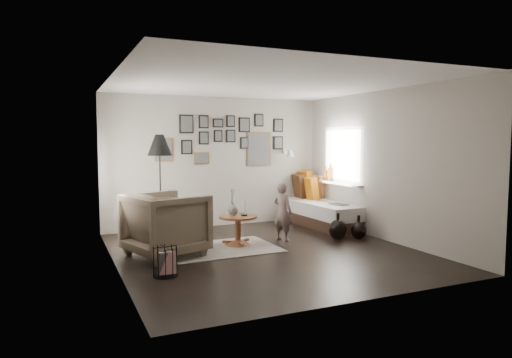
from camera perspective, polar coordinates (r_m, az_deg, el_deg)
name	(u,v)px	position (r m, az deg, el deg)	size (l,w,h in m)	color
ground	(266,252)	(7.21, 1.26, -9.07)	(4.80, 4.80, 0.00)	black
wall_back	(216,162)	(9.23, -5.06, 2.15)	(4.50, 4.50, 0.00)	gray
wall_front	(362,182)	(4.95, 13.17, -0.33)	(4.50, 4.50, 0.00)	gray
wall_left	(114,173)	(6.39, -17.32, 0.73)	(4.80, 4.80, 0.00)	gray
wall_right	(383,165)	(8.22, 15.64, 1.65)	(4.80, 4.80, 0.00)	gray
ceiling	(266,83)	(7.05, 1.30, 11.90)	(4.80, 4.80, 0.00)	white
door_left	(106,184)	(7.60, -18.20, -0.56)	(0.00, 2.14, 2.14)	white
window_right	(336,180)	(9.27, 9.95, -0.18)	(0.15, 1.32, 1.30)	white
gallery_wall	(229,140)	(9.30, -3.37, 4.91)	(2.74, 0.03, 1.08)	brown
wall_sconce	(290,153)	(9.60, 4.25, 3.23)	(0.18, 0.36, 0.16)	white
rug	(221,249)	(7.40, -4.41, -8.66)	(1.77, 1.24, 0.01)	silver
pedestal_table	(238,232)	(7.59, -2.27, -6.60)	(0.63, 0.63, 0.49)	brown
vase	(233,208)	(7.51, -2.90, -3.60)	(0.18, 0.18, 0.45)	black
candles	(244,209)	(7.56, -1.50, -3.72)	(0.11, 0.11, 0.23)	black
daybed	(320,209)	(9.49, 8.05, -3.69)	(1.02, 2.29, 1.08)	black
magazine_on_daybed	(339,204)	(8.92, 10.30, -3.13)	(0.24, 0.33, 0.02)	black
armchair	(166,224)	(6.99, -11.19, -5.58)	(1.03, 1.06, 0.96)	brown
armchair_cushion	(167,224)	(7.04, -11.04, -5.50)	(0.43, 0.43, 0.11)	silver
floor_lamp	(160,149)	(8.17, -11.96, 3.69)	(0.43, 0.43, 1.84)	black
magazine_basket	(165,262)	(6.04, -11.27, -10.10)	(0.34, 0.34, 0.38)	black
demijohn_large	(338,230)	(8.13, 10.20, -6.23)	(0.31, 0.31, 0.47)	black
demijohn_small	(359,230)	(8.23, 12.69, -6.28)	(0.28, 0.28, 0.43)	black
child	(283,212)	(7.89, 3.35, -4.11)	(0.37, 0.24, 1.01)	#6B5654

